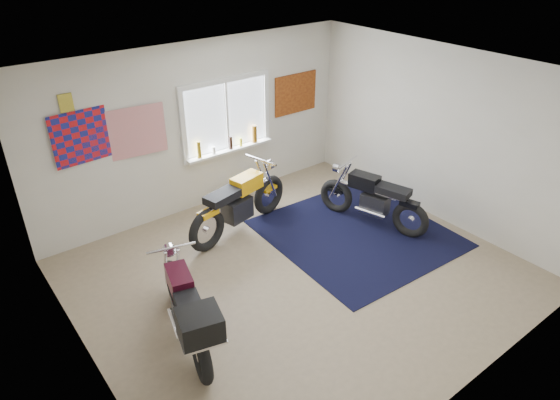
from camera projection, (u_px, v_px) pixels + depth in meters
ground at (299, 274)px, 6.79m from camera, size 5.50×5.50×0.00m
room_shell at (301, 165)px, 5.99m from camera, size 5.50×5.50×5.50m
navy_rug at (357, 233)px, 7.67m from camera, size 2.62×2.72×0.01m
window_assembly at (227, 121)px, 8.09m from camera, size 1.66×0.17×1.26m
oil_bottles at (233, 141)px, 8.24m from camera, size 1.15×0.09×0.30m
flag_display at (66, 103)px, 6.44m from camera, size 1.60×0.10×1.17m
triumph_poster at (296, 94)px, 8.79m from camera, size 0.90×0.03×0.70m
yellow_triumph at (239, 204)px, 7.55m from camera, size 2.01×0.71×1.02m
black_chrome_bike at (373, 200)px, 7.74m from camera, size 0.73×1.82×0.95m
maroon_tourer at (188, 312)px, 5.41m from camera, size 0.83×1.87×0.95m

